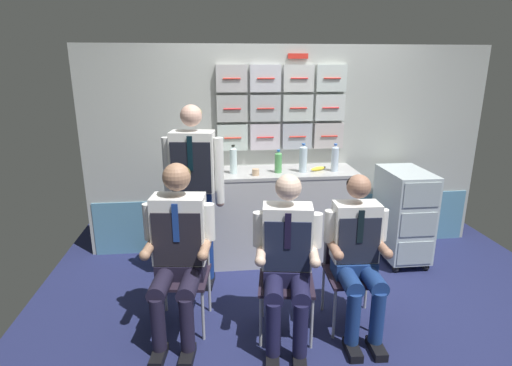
{
  "coord_description": "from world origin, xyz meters",
  "views": [
    {
      "loc": [
        -0.79,
        -2.75,
        1.95
      ],
      "look_at": [
        -0.46,
        0.28,
        1.06
      ],
      "focal_mm": 28.37,
      "sensor_mm": 36.0,
      "label": 1
    }
  ],
  "objects": [
    {
      "name": "service_trolley",
      "position": [
        1.11,
        0.91,
        0.51
      ],
      "size": [
        0.4,
        0.65,
        0.95
      ],
      "color": "black",
      "rests_on": "ground"
    },
    {
      "name": "water_bottle_tall",
      "position": [
        -0.16,
        1.02,
        1.05
      ],
      "size": [
        0.07,
        0.07,
        0.23
      ],
      "color": "#52A259",
      "rests_on": "galley_counter"
    },
    {
      "name": "crew_member_standing",
      "position": [
        -0.96,
        0.64,
        0.97
      ],
      "size": [
        0.52,
        0.3,
        1.64
      ],
      "color": "black",
      "rests_on": "ground"
    },
    {
      "name": "ground",
      "position": [
        0.0,
        0.0,
        -0.02
      ],
      "size": [
        4.8,
        4.8,
        0.04
      ],
      "primitive_type": "cube",
      "color": "#1F254E"
    },
    {
      "name": "crew_member_by_counter",
      "position": [
        0.24,
        -0.16,
        0.65
      ],
      "size": [
        0.48,
        0.59,
        1.2
      ],
      "color": "black",
      "rests_on": "ground"
    },
    {
      "name": "galley_bulkhead",
      "position": [
        -0.01,
        1.37,
        1.08
      ],
      "size": [
        4.2,
        0.14,
        2.15
      ],
      "color": "#AEB2AC",
      "rests_on": "ground"
    },
    {
      "name": "sparkling_bottle_green",
      "position": [
        0.08,
        1.02,
        1.08
      ],
      "size": [
        0.08,
        0.08,
        0.28
      ],
      "color": "silver",
      "rests_on": "galley_counter"
    },
    {
      "name": "folding_chair_by_counter",
      "position": [
        0.25,
        0.0,
        0.5
      ],
      "size": [
        0.42,
        0.42,
        0.82
      ],
      "color": "#A8AAAF",
      "rests_on": "ground"
    },
    {
      "name": "crew_member_right",
      "position": [
        -0.29,
        -0.21,
        0.67
      ],
      "size": [
        0.5,
        0.64,
        1.23
      ],
      "color": "black",
      "rests_on": "ground"
    },
    {
      "name": "crew_member_left",
      "position": [
        -1.06,
        -0.04,
        0.71
      ],
      "size": [
        0.53,
        0.67,
        1.29
      ],
      "color": "black",
      "rests_on": "ground"
    },
    {
      "name": "espresso_cup_small",
      "position": [
        -0.39,
        0.94,
        0.97
      ],
      "size": [
        0.07,
        0.07,
        0.06
      ],
      "color": "tan",
      "rests_on": "galley_counter"
    },
    {
      "name": "galley_counter",
      "position": [
        -0.22,
        1.09,
        0.47
      ],
      "size": [
        1.7,
        0.53,
        0.94
      ],
      "color": "#BCBCBC",
      "rests_on": "ground"
    },
    {
      "name": "snack_banana",
      "position": [
        0.24,
        1.05,
        0.96
      ],
      "size": [
        0.17,
        0.1,
        0.04
      ],
      "color": "yellow",
      "rests_on": "galley_counter"
    },
    {
      "name": "folding_chair_left",
      "position": [
        -1.04,
        0.12,
        0.5
      ],
      "size": [
        0.45,
        0.45,
        0.82
      ],
      "color": "#A8AAAF",
      "rests_on": "ground"
    },
    {
      "name": "coffee_cup_white",
      "position": [
        -0.98,
        1.0,
        0.97
      ],
      "size": [
        0.06,
        0.06,
        0.06
      ],
      "color": "silver",
      "rests_on": "galley_counter"
    },
    {
      "name": "coffee_cup_spare",
      "position": [
        -0.84,
        0.96,
        0.99
      ],
      "size": [
        0.06,
        0.06,
        0.09
      ],
      "color": "beige",
      "rests_on": "galley_counter"
    },
    {
      "name": "water_bottle_blue_cap",
      "position": [
        -0.6,
        1.04,
        1.07
      ],
      "size": [
        0.07,
        0.07,
        0.28
      ],
      "color": "silver",
      "rests_on": "galley_counter"
    },
    {
      "name": "water_bottle_clear",
      "position": [
        0.4,
        1.02,
        1.07
      ],
      "size": [
        0.07,
        0.07,
        0.28
      ],
      "color": "silver",
      "rests_on": "galley_counter"
    },
    {
      "name": "folding_chair_right",
      "position": [
        -0.27,
        -0.05,
        0.5
      ],
      "size": [
        0.46,
        0.46,
        0.82
      ],
      "color": "#A8AAAF",
      "rests_on": "ground"
    }
  ]
}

